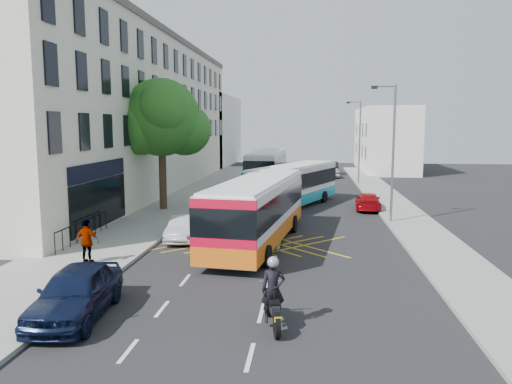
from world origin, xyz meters
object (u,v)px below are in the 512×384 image
(bus_mid, at_px, (293,185))
(bus_far, at_px, (267,167))
(parked_car_silver, at_px, (184,228))
(lamp_near, at_px, (392,146))
(street_tree, at_px, (161,118))
(distant_car_dark, at_px, (331,168))
(distant_car_silver, at_px, (333,172))
(motorbike, at_px, (273,294))
(bus_near, at_px, (257,210))
(pedestrian_far, at_px, (87,242))
(parked_car_blue, at_px, (76,292))
(lamp_far, at_px, (359,137))
(distant_car_grey, at_px, (293,169))
(red_hatchback, at_px, (368,201))

(bus_mid, height_order, bus_far, bus_far)
(parked_car_silver, bearing_deg, lamp_near, 23.27)
(street_tree, xyz_separation_m, distant_car_dark, (12.52, 27.59, -5.55))
(distant_car_silver, xyz_separation_m, distant_car_dark, (-0.08, 4.37, 0.15))
(street_tree, bearing_deg, motorbike, -64.77)
(bus_near, relative_size, pedestrian_far, 6.45)
(distant_car_dark, bearing_deg, parked_car_blue, 77.05)
(lamp_far, relative_size, pedestrian_far, 4.39)
(parked_car_blue, height_order, distant_car_dark, parked_car_blue)
(street_tree, xyz_separation_m, distant_car_grey, (7.95, 26.93, -5.65))
(pedestrian_far, bearing_deg, distant_car_grey, -94.21)
(parked_car_silver, relative_size, pedestrian_far, 2.09)
(street_tree, height_order, red_hatchback, street_tree)
(bus_mid, relative_size, parked_car_blue, 2.33)
(distant_car_grey, bearing_deg, lamp_near, -82.69)
(lamp_far, xyz_separation_m, bus_far, (-8.87, -1.81, -2.86))
(distant_car_dark, bearing_deg, bus_mid, 80.32)
(street_tree, distance_m, bus_mid, 10.34)
(bus_near, xyz_separation_m, parked_car_silver, (-3.82, 0.55, -1.07))
(parked_car_silver, height_order, distant_car_silver, parked_car_silver)
(pedestrian_far, bearing_deg, parked_car_silver, -112.43)
(street_tree, height_order, motorbike, street_tree)
(lamp_far, relative_size, distant_car_silver, 2.32)
(distant_car_silver, distance_m, pedestrian_far, 38.62)
(distant_car_grey, bearing_deg, parked_car_blue, -101.70)
(bus_near, relative_size, red_hatchback, 2.85)
(red_hatchback, bearing_deg, lamp_near, 102.42)
(lamp_near, xyz_separation_m, bus_near, (-7.27, -5.96, -2.91))
(lamp_near, bearing_deg, red_hatchback, 98.16)
(street_tree, relative_size, bus_far, 0.74)
(street_tree, relative_size, distant_car_grey, 1.92)
(parked_car_silver, xyz_separation_m, red_hatchback, (10.40, 10.27, -0.03))
(distant_car_silver, bearing_deg, parked_car_blue, 73.08)
(lamp_near, height_order, parked_car_silver, lamp_near)
(lamp_near, relative_size, lamp_far, 1.00)
(red_hatchback, height_order, pedestrian_far, pedestrian_far)
(red_hatchback, bearing_deg, parked_car_silver, 48.89)
(bus_far, bearing_deg, parked_car_blue, -92.90)
(lamp_far, distance_m, parked_car_silver, 28.01)
(distant_car_dark, bearing_deg, parked_car_silver, 74.82)
(distant_car_silver, bearing_deg, lamp_near, 90.63)
(street_tree, relative_size, bus_mid, 0.81)
(motorbike, relative_size, red_hatchback, 0.57)
(parked_car_silver, height_order, distant_car_grey, distant_car_grey)
(parked_car_blue, xyz_separation_m, distant_car_silver, (9.69, 42.11, -0.21))
(bus_near, bearing_deg, pedestrian_far, -137.54)
(bus_far, relative_size, red_hatchback, 2.90)
(street_tree, relative_size, bus_near, 0.75)
(motorbike, bearing_deg, lamp_far, 68.78)
(lamp_near, bearing_deg, parked_car_silver, -154.00)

